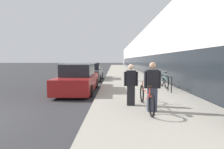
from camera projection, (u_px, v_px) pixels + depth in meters
name	position (u px, v px, depth m)	size (l,w,h in m)	color
sidewalk_slab	(124.00, 72.00, 25.76)	(4.66, 70.00, 0.15)	gray
storefront_facade	(160.00, 55.00, 33.42)	(10.01, 70.00, 5.80)	silver
tandem_bicycle	(146.00, 98.00, 6.08)	(0.52, 2.52, 0.90)	black
person_rider	(152.00, 87.00, 5.73)	(0.55, 0.22, 1.62)	#33384C
person_bystander	(131.00, 85.00, 6.50)	(0.52, 0.21, 1.54)	black
bike_rack_hoop	(170.00, 82.00, 9.23)	(0.05, 0.60, 0.84)	black
cruiser_bike_nearest	(164.00, 81.00, 10.81)	(0.52, 1.79, 0.98)	black
parked_sedan_curbside	(78.00, 79.00, 10.12)	(2.00, 4.70, 1.67)	maroon
vintage_roadster_curbside	(91.00, 72.00, 16.10)	(1.95, 4.33, 1.60)	#4C5156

